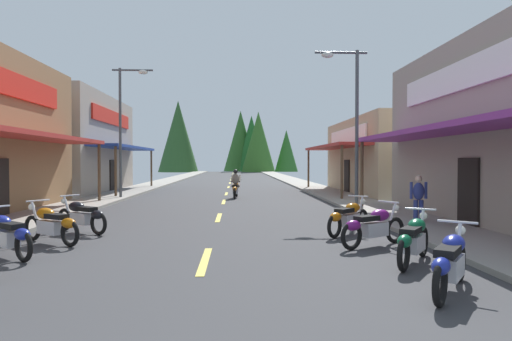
# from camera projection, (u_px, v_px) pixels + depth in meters

# --- Properties ---
(ground) EXTENTS (10.16, 99.45, 0.10)m
(ground) POSITION_uv_depth(u_px,v_px,m) (229.00, 186.00, 35.44)
(ground) COLOR #38383A
(sidewalk_left) EXTENTS (2.45, 99.45, 0.12)m
(sidewalk_left) POSITION_uv_depth(u_px,v_px,m) (152.00, 185.00, 35.15)
(sidewalk_left) COLOR gray
(sidewalk_left) RESTS_ON ground
(sidewalk_right) EXTENTS (2.45, 99.45, 0.12)m
(sidewalk_right) POSITION_uv_depth(u_px,v_px,m) (305.00, 185.00, 35.72)
(sidewalk_right) COLOR gray
(sidewalk_right) RESTS_ON ground
(centerline_dashes) EXTENTS (0.16, 74.50, 0.01)m
(centerline_dashes) POSITION_uv_depth(u_px,v_px,m) (230.00, 183.00, 39.24)
(centerline_dashes) COLOR #E0C64C
(centerline_dashes) RESTS_ON ground
(storefront_left_far) EXTENTS (8.73, 11.29, 6.22)m
(storefront_left_far) POSITION_uv_depth(u_px,v_px,m) (58.00, 144.00, 27.95)
(storefront_left_far) COLOR gray
(storefront_left_far) RESTS_ON ground
(storefront_right_far) EXTENTS (8.86, 11.66, 4.60)m
(storefront_right_far) POSITION_uv_depth(u_px,v_px,m) (403.00, 157.00, 26.89)
(storefront_right_far) COLOR tan
(storefront_right_far) RESTS_ON ground
(streetlamp_left) EXTENTS (2.12, 0.30, 6.89)m
(streetlamp_left) POSITION_uv_depth(u_px,v_px,m) (126.00, 115.00, 22.59)
(streetlamp_left) COLOR #474C51
(streetlamp_left) RESTS_ON ground
(streetlamp_right) EXTENTS (2.12, 0.30, 6.46)m
(streetlamp_right) POSITION_uv_depth(u_px,v_px,m) (349.00, 107.00, 17.29)
(streetlamp_right) COLOR #474C51
(streetlamp_right) RESTS_ON ground
(motorcycle_parked_right_0) EXTENTS (1.38, 1.76, 1.04)m
(motorcycle_parked_right_0) POSITION_uv_depth(u_px,v_px,m) (451.00, 261.00, 6.44)
(motorcycle_parked_right_0) COLOR black
(motorcycle_parked_right_0) RESTS_ON ground
(motorcycle_parked_right_1) EXTENTS (1.34, 1.79, 1.04)m
(motorcycle_parked_right_1) POSITION_uv_depth(u_px,v_px,m) (414.00, 239.00, 8.31)
(motorcycle_parked_right_1) COLOR black
(motorcycle_parked_right_1) RESTS_ON ground
(motorcycle_parked_right_2) EXTENTS (1.88, 1.20, 1.04)m
(motorcycle_parked_right_2) POSITION_uv_depth(u_px,v_px,m) (373.00, 226.00, 10.02)
(motorcycle_parked_right_2) COLOR black
(motorcycle_parked_right_2) RESTS_ON ground
(motorcycle_parked_right_3) EXTENTS (1.56, 1.61, 1.04)m
(motorcycle_parked_right_3) POSITION_uv_depth(u_px,v_px,m) (348.00, 217.00, 11.63)
(motorcycle_parked_right_3) COLOR black
(motorcycle_parked_right_3) RESTS_ON ground
(motorcycle_parked_left_2) EXTENTS (1.73, 1.42, 1.04)m
(motorcycle_parked_left_2) POSITION_uv_depth(u_px,v_px,m) (7.00, 234.00, 8.88)
(motorcycle_parked_left_2) COLOR black
(motorcycle_parked_left_2) RESTS_ON ground
(motorcycle_parked_left_3) EXTENTS (1.83, 1.28, 1.04)m
(motorcycle_parked_left_3) POSITION_uv_depth(u_px,v_px,m) (51.00, 224.00, 10.36)
(motorcycle_parked_left_3) COLOR black
(motorcycle_parked_left_3) RESTS_ON ground
(motorcycle_parked_left_4) EXTENTS (1.81, 1.31, 1.04)m
(motorcycle_parked_left_4) POSITION_uv_depth(u_px,v_px,m) (82.00, 215.00, 11.96)
(motorcycle_parked_left_4) COLOR black
(motorcycle_parked_left_4) RESTS_ON ground
(rider_cruising_lead) EXTENTS (0.61, 2.14, 1.57)m
(rider_cruising_lead) POSITION_uv_depth(u_px,v_px,m) (236.00, 186.00, 23.38)
(rider_cruising_lead) COLOR black
(rider_cruising_lead) RESTS_ON ground
(pedestrian_browsing) EXTENTS (0.57, 0.28, 1.55)m
(pedestrian_browsing) POSITION_uv_depth(u_px,v_px,m) (419.00, 196.00, 13.49)
(pedestrian_browsing) COLOR #333F8C
(pedestrian_browsing) RESTS_ON ground
(treeline_backdrop) EXTENTS (27.21, 13.78, 13.67)m
(treeline_backdrop) POSITION_uv_depth(u_px,v_px,m) (230.00, 141.00, 85.46)
(treeline_backdrop) COLOR #296123
(treeline_backdrop) RESTS_ON ground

